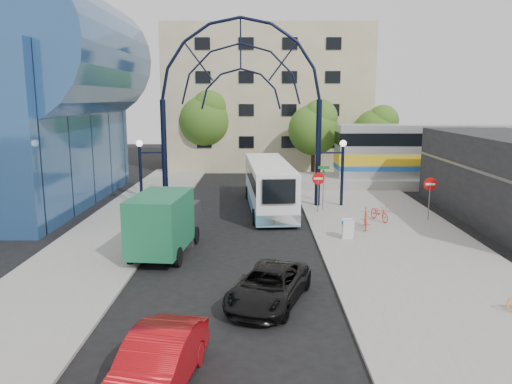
{
  "coord_description": "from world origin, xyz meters",
  "views": [
    {
      "loc": [
        1.1,
        -18.26,
        7.07
      ],
      "look_at": [
        1.0,
        6.0,
        2.5
      ],
      "focal_mm": 35.0,
      "sensor_mm": 36.0,
      "label": 1
    }
  ],
  "objects_px": {
    "city_bus": "(269,185)",
    "street_name_sign": "(323,178)",
    "sandwich_board": "(348,227)",
    "black_suv": "(269,286)",
    "stop_sign": "(318,182)",
    "bike_near_b": "(366,219)",
    "gateway_arch": "(241,74)",
    "red_sedan": "(157,364)",
    "bike_near_a": "(380,213)",
    "tree_north_a": "(315,127)",
    "train_car": "(492,151)",
    "tree_north_c": "(378,129)",
    "tree_north_b": "(206,117)",
    "green_truck": "(166,223)",
    "do_not_enter_sign": "(430,188)"
  },
  "relations": [
    {
      "from": "city_bus",
      "to": "street_name_sign",
      "type": "bearing_deg",
      "value": -17.5
    },
    {
      "from": "sandwich_board",
      "to": "black_suv",
      "type": "height_order",
      "value": "black_suv"
    },
    {
      "from": "stop_sign",
      "to": "bike_near_b",
      "type": "height_order",
      "value": "stop_sign"
    },
    {
      "from": "gateway_arch",
      "to": "city_bus",
      "type": "bearing_deg",
      "value": -18.59
    },
    {
      "from": "red_sedan",
      "to": "bike_near_a",
      "type": "relative_size",
      "value": 2.44
    },
    {
      "from": "red_sedan",
      "to": "tree_north_a",
      "type": "bearing_deg",
      "value": 86.2
    },
    {
      "from": "train_car",
      "to": "tree_north_c",
      "type": "xyz_separation_m",
      "value": [
        -7.88,
        5.93,
        1.37
      ]
    },
    {
      "from": "gateway_arch",
      "to": "street_name_sign",
      "type": "height_order",
      "value": "gateway_arch"
    },
    {
      "from": "black_suv",
      "to": "bike_near_b",
      "type": "xyz_separation_m",
      "value": [
        5.44,
        9.79,
        0.04
      ]
    },
    {
      "from": "street_name_sign",
      "to": "tree_north_a",
      "type": "xyz_separation_m",
      "value": [
        0.92,
        13.33,
        2.48
      ]
    },
    {
      "from": "tree_north_b",
      "to": "street_name_sign",
      "type": "bearing_deg",
      "value": -62.35
    },
    {
      "from": "red_sedan",
      "to": "black_suv",
      "type": "bearing_deg",
      "value": 70.85
    },
    {
      "from": "green_truck",
      "to": "bike_near_a",
      "type": "distance_m",
      "value": 12.69
    },
    {
      "from": "tree_north_b",
      "to": "green_truck",
      "type": "bearing_deg",
      "value": -88.4
    },
    {
      "from": "do_not_enter_sign",
      "to": "tree_north_c",
      "type": "height_order",
      "value": "tree_north_c"
    },
    {
      "from": "city_bus",
      "to": "red_sedan",
      "type": "height_order",
      "value": "city_bus"
    },
    {
      "from": "stop_sign",
      "to": "street_name_sign",
      "type": "xyz_separation_m",
      "value": [
        0.4,
        0.6,
        0.14
      ]
    },
    {
      "from": "sandwich_board",
      "to": "red_sedan",
      "type": "relative_size",
      "value": 0.23
    },
    {
      "from": "city_bus",
      "to": "gateway_arch",
      "type": "bearing_deg",
      "value": 157.07
    },
    {
      "from": "city_bus",
      "to": "do_not_enter_sign",
      "type": "bearing_deg",
      "value": -24.6
    },
    {
      "from": "city_bus",
      "to": "bike_near_b",
      "type": "relative_size",
      "value": 6.12
    },
    {
      "from": "gateway_arch",
      "to": "green_truck",
      "type": "distance_m",
      "value": 12.68
    },
    {
      "from": "city_bus",
      "to": "bike_near_a",
      "type": "bearing_deg",
      "value": -34.2
    },
    {
      "from": "tree_north_c",
      "to": "bike_near_a",
      "type": "distance_m",
      "value": 18.96
    },
    {
      "from": "tree_north_b",
      "to": "red_sedan",
      "type": "height_order",
      "value": "tree_north_b"
    },
    {
      "from": "gateway_arch",
      "to": "tree_north_b",
      "type": "bearing_deg",
      "value": 103.68
    },
    {
      "from": "green_truck",
      "to": "tree_north_a",
      "type": "bearing_deg",
      "value": 72.53
    },
    {
      "from": "black_suv",
      "to": "bike_near_b",
      "type": "relative_size",
      "value": 2.49
    },
    {
      "from": "tree_north_c",
      "to": "black_suv",
      "type": "bearing_deg",
      "value": -109.7
    },
    {
      "from": "street_name_sign",
      "to": "black_suv",
      "type": "distance_m",
      "value": 14.94
    },
    {
      "from": "black_suv",
      "to": "red_sedan",
      "type": "bearing_deg",
      "value": -98.97
    },
    {
      "from": "do_not_enter_sign",
      "to": "tree_north_c",
      "type": "bearing_deg",
      "value": 86.42
    },
    {
      "from": "do_not_enter_sign",
      "to": "black_suv",
      "type": "bearing_deg",
      "value": -128.92
    },
    {
      "from": "train_car",
      "to": "city_bus",
      "type": "xyz_separation_m",
      "value": [
        -18.21,
        -8.6,
        -1.31
      ]
    },
    {
      "from": "sandwich_board",
      "to": "bike_near_b",
      "type": "height_order",
      "value": "bike_near_b"
    },
    {
      "from": "do_not_enter_sign",
      "to": "tree_north_a",
      "type": "bearing_deg",
      "value": 107.03
    },
    {
      "from": "bike_near_b",
      "to": "red_sedan",
      "type": "bearing_deg",
      "value": -109.06
    },
    {
      "from": "tree_north_b",
      "to": "city_bus",
      "type": "relative_size",
      "value": 0.71
    },
    {
      "from": "green_truck",
      "to": "train_car",
      "type": "bearing_deg",
      "value": 43.33
    },
    {
      "from": "black_suv",
      "to": "red_sedan",
      "type": "relative_size",
      "value": 1.05
    },
    {
      "from": "train_car",
      "to": "bike_near_a",
      "type": "bearing_deg",
      "value": -134.19
    },
    {
      "from": "gateway_arch",
      "to": "city_bus",
      "type": "xyz_separation_m",
      "value": [
        1.79,
        -0.6,
        -6.97
      ]
    },
    {
      "from": "tree_north_b",
      "to": "red_sedan",
      "type": "bearing_deg",
      "value": -86.12
    },
    {
      "from": "sandwich_board",
      "to": "tree_north_b",
      "type": "height_order",
      "value": "tree_north_b"
    },
    {
      "from": "black_suv",
      "to": "red_sedan",
      "type": "height_order",
      "value": "red_sedan"
    },
    {
      "from": "sandwich_board",
      "to": "tree_north_b",
      "type": "xyz_separation_m",
      "value": [
        -9.48,
        23.95,
        4.52
      ]
    },
    {
      "from": "stop_sign",
      "to": "tree_north_b",
      "type": "relative_size",
      "value": 0.31
    },
    {
      "from": "stop_sign",
      "to": "tree_north_b",
      "type": "height_order",
      "value": "tree_north_b"
    },
    {
      "from": "stop_sign",
      "to": "black_suv",
      "type": "height_order",
      "value": "stop_sign"
    },
    {
      "from": "green_truck",
      "to": "gateway_arch",
      "type": "bearing_deg",
      "value": 77.96
    }
  ]
}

